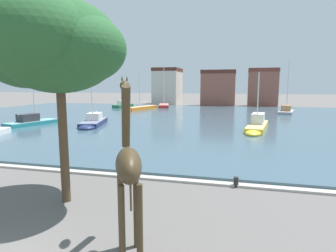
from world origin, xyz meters
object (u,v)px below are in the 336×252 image
object	(u,v)px
sailboat_grey	(286,111)
sailboat_yellow	(257,126)
mooring_bollard	(236,182)
sailboat_red	(164,106)
shade_tree	(55,46)
sailboat_navy	(93,123)
sailboat_orange	(139,109)
sailboat_teal	(35,122)
sailboat_green	(124,105)
giraffe_statue	(128,167)

from	to	relation	value
sailboat_grey	sailboat_yellow	size ratio (longest dim) A/B	0.96
sailboat_yellow	mooring_bollard	world-z (taller)	sailboat_yellow
sailboat_red	shade_tree	bearing A→B (deg)	-80.31
sailboat_navy	shade_tree	xyz separation A→B (m)	(9.07, -19.21, 5.87)
sailboat_red	sailboat_orange	size ratio (longest dim) A/B	0.99
sailboat_red	sailboat_navy	distance (m)	28.40
sailboat_grey	sailboat_teal	distance (m)	37.39
shade_tree	sailboat_grey	bearing A→B (deg)	69.65
sailboat_green	sailboat_navy	distance (m)	26.82
sailboat_red	shade_tree	world-z (taller)	sailboat_red
giraffe_statue	sailboat_red	xyz separation A→B (m)	(-12.35, 50.60, -2.20)
sailboat_grey	sailboat_orange	distance (m)	25.49
sailboat_grey	sailboat_green	size ratio (longest dim) A/B	1.27
shade_tree	sailboat_red	bearing A→B (deg)	99.69
sailboat_grey	shade_tree	world-z (taller)	sailboat_grey
giraffe_statue	sailboat_red	size ratio (longest dim) A/B	0.56
sailboat_yellow	shade_tree	distance (m)	23.12
sailboat_green	sailboat_teal	xyz separation A→B (m)	(0.00, -26.87, -0.04)
giraffe_statue	sailboat_orange	size ratio (longest dim) A/B	0.55
sailboat_grey	giraffe_statue	bearing A→B (deg)	-103.79
sailboat_red	sailboat_orange	distance (m)	8.36
giraffe_statue	sailboat_navy	world-z (taller)	sailboat_navy
giraffe_statue	sailboat_teal	size ratio (longest dim) A/B	0.58
sailboat_navy	sailboat_yellow	bearing A→B (deg)	4.05
giraffe_statue	sailboat_teal	xyz separation A→B (m)	(-20.23, 21.25, -2.11)
giraffe_statue	sailboat_navy	xyz separation A→B (m)	(-13.29, 22.21, -2.11)
sailboat_teal	sailboat_orange	bearing A→B (deg)	76.36
sailboat_navy	sailboat_teal	world-z (taller)	sailboat_teal
sailboat_teal	sailboat_red	bearing A→B (deg)	74.98
sailboat_teal	shade_tree	distance (m)	24.97
sailboat_yellow	sailboat_orange	xyz separation A→B (m)	(-19.81, 19.19, -0.16)
sailboat_red	sailboat_green	bearing A→B (deg)	-162.52
mooring_bollard	sailboat_teal	bearing A→B (deg)	147.41
mooring_bollard	sailboat_green	bearing A→B (deg)	119.04
giraffe_statue	shade_tree	bearing A→B (deg)	144.60
sailboat_grey	sailboat_teal	xyz separation A→B (m)	(-30.69, -21.36, 0.01)
sailboat_red	sailboat_teal	distance (m)	30.39
sailboat_navy	mooring_bollard	xyz separation A→B (m)	(16.19, -15.75, -0.29)
sailboat_green	mooring_bollard	bearing A→B (deg)	-60.96
giraffe_statue	sailboat_navy	size ratio (longest dim) A/B	0.68
sailboat_yellow	sailboat_red	bearing A→B (deg)	122.30
sailboat_red	sailboat_yellow	size ratio (longest dim) A/B	1.05
giraffe_statue	sailboat_orange	bearing A→B (deg)	109.40
shade_tree	mooring_bollard	world-z (taller)	shade_tree
sailboat_yellow	mooring_bollard	bearing A→B (deg)	-96.30
shade_tree	sailboat_teal	bearing A→B (deg)	131.26
sailboat_red	shade_tree	size ratio (longest dim) A/B	1.13
shade_tree	mooring_bollard	xyz separation A→B (m)	(7.12, 3.46, -6.16)
sailboat_grey	sailboat_navy	size ratio (longest dim) A/B	1.12
sailboat_red	mooring_bollard	bearing A→B (deg)	-70.94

